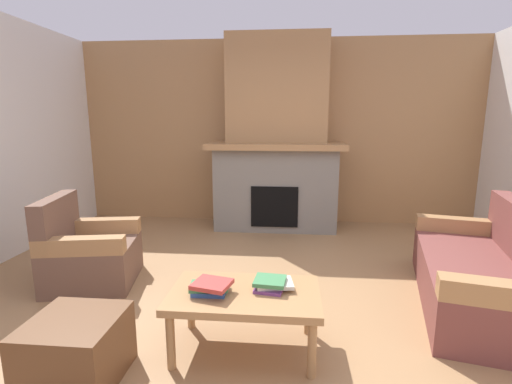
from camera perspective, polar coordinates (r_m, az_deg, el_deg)
The scene contains 9 objects.
ground at distance 3.13m, azimuth 0.86°, elevation -18.80°, with size 9.00×9.00×0.00m, color #9E754C.
wall_back_wood_panel at distance 5.71m, azimuth 3.28°, elevation 9.04°, with size 6.00×0.12×2.70m, color #A87A4C.
fireplace at distance 5.34m, azimuth 3.11°, elevation 6.89°, with size 1.90×0.82×2.70m.
couch at distance 3.72m, azimuth 31.61°, elevation -10.62°, with size 1.23×1.94×0.85m.
armchair at distance 3.95m, azimuth -24.33°, elevation -8.56°, with size 0.89×0.89×0.85m.
coffee_table at distance 2.59m, azimuth -1.75°, elevation -16.05°, with size 1.00×0.60×0.43m.
ottoman at distance 2.65m, azimuth -25.81°, elevation -20.91°, with size 0.52×0.52×0.40m, color brown.
book_stack_near_edge at distance 2.54m, azimuth -6.99°, elevation -14.20°, with size 0.30×0.25×0.08m.
book_stack_center at distance 2.59m, azimuth 2.42°, elevation -13.82°, with size 0.28×0.25×0.07m.
Camera 1 is at (0.21, -2.70, 1.56)m, focal length 26.10 mm.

